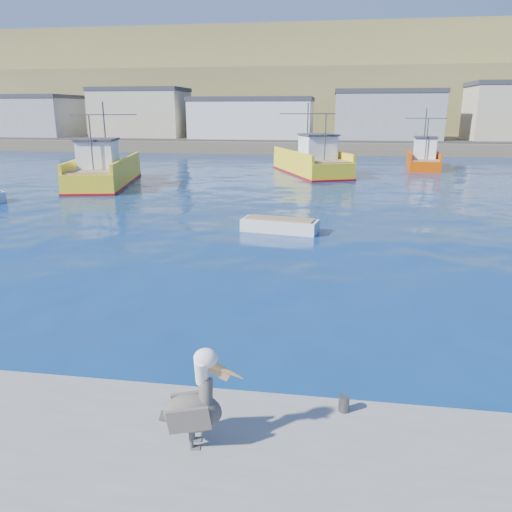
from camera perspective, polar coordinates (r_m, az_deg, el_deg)
The scene contains 8 objects.
ground at distance 13.24m, azimuth -3.63°, elevation -9.87°, with size 260.00×260.00×0.00m, color navy.
dock_bollards at distance 9.90m, azimuth -4.52°, elevation -15.33°, with size 36.20×0.20×0.30m.
far_shore at distance 120.86m, azimuth 7.92°, elevation 17.70°, with size 200.00×81.00×24.00m.
trawler_yellow_a at distance 42.39m, azimuth -16.98°, elevation 9.17°, with size 6.20×12.11×6.55m.
trawler_yellow_b at distance 48.12m, azimuth 6.39°, elevation 10.56°, with size 8.28×12.36×6.57m.
boat_orange at distance 55.17m, azimuth 18.56°, elevation 10.50°, with size 4.09×8.03×6.02m.
skiff_mid at distance 24.93m, azimuth 2.73°, elevation 3.40°, with size 3.94×1.94×0.82m.
pelican at distance 8.50m, azimuth -6.92°, elevation -16.51°, with size 1.42×0.71×1.75m.
Camera 1 is at (2.63, -11.59, 5.84)m, focal length 35.00 mm.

